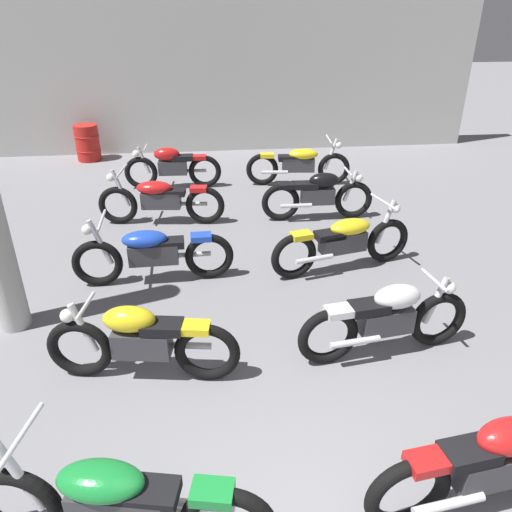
{
  "coord_description": "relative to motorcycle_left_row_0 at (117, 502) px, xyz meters",
  "views": [
    {
      "loc": [
        -0.62,
        -1.36,
        3.48
      ],
      "look_at": [
        0.0,
        4.26,
        0.55
      ],
      "focal_mm": 34.73,
      "sensor_mm": 36.0,
      "label": 1
    }
  ],
  "objects": [
    {
      "name": "oil_drum",
      "position": [
        -2.03,
        9.88,
        -0.03
      ],
      "size": [
        0.59,
        0.59,
        0.85
      ],
      "color": "red",
      "rests_on": "ground"
    },
    {
      "name": "motorcycle_right_row_3",
      "position": [
        2.68,
        5.68,
        0.01
      ],
      "size": [
        1.97,
        0.48,
        0.88
      ],
      "color": "black",
      "rests_on": "ground"
    },
    {
      "name": "motorcycle_right_row_1",
      "position": [
        2.57,
        1.9,
        0.01
      ],
      "size": [
        1.97,
        0.56,
        0.88
      ],
      "color": "black",
      "rests_on": "ground"
    },
    {
      "name": "motorcycle_right_row_2",
      "position": [
        2.63,
        3.83,
        0.0
      ],
      "size": [
        2.14,
        0.81,
        0.97
      ],
      "color": "black",
      "rests_on": "ground"
    },
    {
      "name": "motorcycle_right_row_4",
      "position": [
        2.69,
        7.54,
        0.0
      ],
      "size": [
        2.17,
        0.68,
        0.97
      ],
      "color": "black",
      "rests_on": "ground"
    },
    {
      "name": "motorcycle_left_row_3",
      "position": [
        -0.05,
        5.79,
        0.0
      ],
      "size": [
        2.17,
        0.68,
        0.97
      ],
      "color": "black",
      "rests_on": "ground"
    },
    {
      "name": "motorcycle_left_row_0",
      "position": [
        0.0,
        0.0,
        0.0
      ],
      "size": [
        2.15,
        0.74,
        0.97
      ],
      "color": "black",
      "rests_on": "ground"
    },
    {
      "name": "motorcycle_right_row_0",
      "position": [
        2.69,
        0.01,
        0.01
      ],
      "size": [
        1.97,
        0.56,
        0.88
      ],
      "color": "black",
      "rests_on": "ground"
    },
    {
      "name": "motorcycle_left_row_1",
      "position": [
        -0.01,
        1.79,
        0.01
      ],
      "size": [
        1.96,
        0.53,
        0.88
      ],
      "color": "black",
      "rests_on": "ground"
    },
    {
      "name": "motorcycle_left_row_2",
      "position": [
        -0.04,
        3.76,
        0.0
      ],
      "size": [
        2.17,
        0.68,
        0.97
      ],
      "color": "black",
      "rests_on": "ground"
    },
    {
      "name": "motorcycle_left_row_4",
      "position": [
        0.08,
        7.63,
        0.01
      ],
      "size": [
        1.97,
        0.48,
        0.88
      ],
      "color": "black",
      "rests_on": "ground"
    },
    {
      "name": "back_wall",
      "position": [
        1.32,
        10.49,
        1.35
      ],
      "size": [
        12.6,
        0.24,
        3.6
      ],
      "primitive_type": "cube",
      "color": "#B2B2AD",
      "rests_on": "ground"
    }
  ]
}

